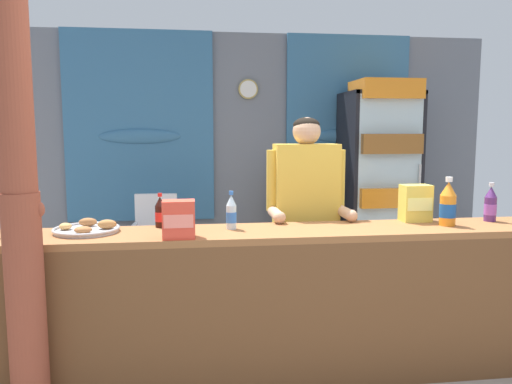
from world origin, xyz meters
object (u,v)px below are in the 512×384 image
object	(u,v)px
soda_bottle_cola	(160,213)
snack_box_instant_noodle	(416,203)
soda_bottle_orange_soda	(448,205)
snack_box_crackers	(179,219)
bottle_shelf_rack	(298,214)
stall_counter	(289,292)
pastry_tray	(87,229)
soda_bottle_grape_soda	(490,205)
soda_bottle_water	(231,213)
plastic_lawn_chair	(155,232)
shopkeeper	(306,203)
timber_post	(20,203)
drink_fridge	(379,167)

from	to	relation	value
soda_bottle_cola	snack_box_instant_noodle	size ratio (longest dim) A/B	0.88
soda_bottle_orange_soda	snack_box_crackers	bearing A→B (deg)	-174.82
bottle_shelf_rack	snack_box_instant_noodle	size ratio (longest dim) A/B	4.69
stall_counter	pastry_tray	xyz separation A→B (m)	(-1.16, 0.18, 0.37)
soda_bottle_grape_soda	soda_bottle_water	bearing A→B (deg)	-178.78
plastic_lawn_chair	shopkeeper	world-z (taller)	shopkeeper
shopkeeper	soda_bottle_water	distance (m)	0.68
soda_bottle_orange_soda	timber_post	bearing A→B (deg)	-172.72
drink_fridge	snack_box_instant_noodle	bearing A→B (deg)	-105.39
plastic_lawn_chair	soda_bottle_orange_soda	world-z (taller)	soda_bottle_orange_soda
timber_post	soda_bottle_cola	bearing A→B (deg)	36.84
stall_counter	plastic_lawn_chair	size ratio (longest dim) A/B	4.81
timber_post	bottle_shelf_rack	distance (m)	3.43
bottle_shelf_rack	snack_box_instant_noodle	bearing A→B (deg)	-83.15
soda_bottle_water	soda_bottle_grape_soda	bearing A→B (deg)	1.22
plastic_lawn_chair	snack_box_crackers	bearing A→B (deg)	-82.54
snack_box_instant_noodle	pastry_tray	bearing A→B (deg)	-177.48
bottle_shelf_rack	soda_bottle_grape_soda	distance (m)	2.49
drink_fridge	timber_post	bearing A→B (deg)	-137.95
soda_bottle_orange_soda	soda_bottle_grape_soda	size ratio (longest dim) A/B	1.20
drink_fridge	soda_bottle_water	distance (m)	2.83
soda_bottle_cola	soda_bottle_water	size ratio (longest dim) A/B	0.92
shopkeeper	soda_bottle_orange_soda	size ratio (longest dim) A/B	5.23
stall_counter	snack_box_crackers	size ratio (longest dim) A/B	19.95
snack_box_crackers	snack_box_instant_noodle	xyz separation A→B (m)	(1.51, 0.31, 0.01)
stall_counter	snack_box_instant_noodle	bearing A→B (deg)	16.87
bottle_shelf_rack	soda_bottle_grape_soda	xyz separation A→B (m)	(0.75, -2.33, 0.43)
shopkeeper	pastry_tray	distance (m)	1.44
drink_fridge	plastic_lawn_chair	world-z (taller)	drink_fridge
drink_fridge	soda_bottle_water	world-z (taller)	drink_fridge
drink_fridge	plastic_lawn_chair	xyz separation A→B (m)	(-2.37, -0.20, -0.61)
soda_bottle_grape_soda	snack_box_crackers	world-z (taller)	soda_bottle_grape_soda
bottle_shelf_rack	snack_box_instant_noodle	xyz separation A→B (m)	(0.27, -2.27, 0.44)
shopkeeper	plastic_lawn_chair	bearing A→B (deg)	125.59
plastic_lawn_chair	soda_bottle_water	distance (m)	2.14
snack_box_instant_noodle	stall_counter	bearing A→B (deg)	-163.13
drink_fridge	bottle_shelf_rack	size ratio (longest dim) A/B	1.81
stall_counter	soda_bottle_water	xyz separation A→B (m)	(-0.32, 0.17, 0.44)
drink_fridge	soda_bottle_orange_soda	bearing A→B (deg)	-101.14
pastry_tray	drink_fridge	bearing A→B (deg)	39.88
soda_bottle_water	snack_box_crackers	bearing A→B (deg)	-145.10
snack_box_instant_noodle	snack_box_crackers	bearing A→B (deg)	-168.24
drink_fridge	shopkeeper	xyz separation A→B (m)	(-1.23, -1.80, -0.11)
plastic_lawn_chair	pastry_tray	world-z (taller)	pastry_tray
bottle_shelf_rack	soda_bottle_cola	xyz separation A→B (m)	(-1.35, -2.26, 0.41)
soda_bottle_cola	soda_bottle_grape_soda	xyz separation A→B (m)	(2.10, -0.08, 0.02)
stall_counter	snack_box_instant_noodle	size ratio (longest dim) A/B	17.50
soda_bottle_cola	pastry_tray	world-z (taller)	soda_bottle_cola
stall_counter	soda_bottle_water	distance (m)	0.57
bottle_shelf_rack	shopkeeper	bearing A→B (deg)	-100.95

